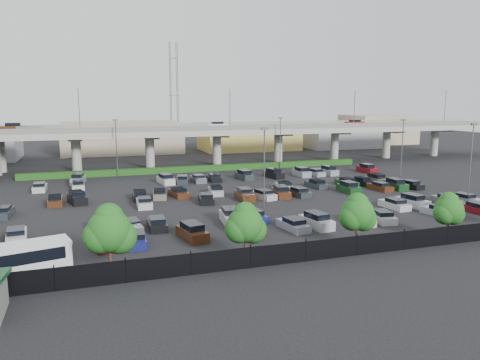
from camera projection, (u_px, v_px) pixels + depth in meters
name	position (u px, v px, depth m)	size (l,w,h in m)	color
ground	(244.00, 196.00, 67.46)	(280.00, 280.00, 0.00)	black
overpass	(192.00, 133.00, 96.15)	(150.00, 13.00, 15.80)	gray
hedge	(202.00, 168.00, 90.74)	(66.00, 1.60, 1.10)	#123C11
fence	(346.00, 247.00, 41.11)	(70.00, 0.10, 2.00)	black
tree_row	(346.00, 213.00, 42.28)	(65.07, 3.66, 5.94)	#332316
shuttle_bus	(20.00, 258.00, 36.94)	(7.95, 4.34, 2.42)	silver
parked_cars	(256.00, 195.00, 64.72)	(62.82, 41.66, 1.67)	#8B92A0
light_poles	(212.00, 152.00, 66.99)	(66.90, 48.38, 10.30)	#4D4E53
distant_buildings	(213.00, 137.00, 128.48)	(138.00, 24.00, 9.00)	gray
comm_tower	(174.00, 93.00, 135.26)	(2.40, 2.40, 30.00)	#4D4E53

